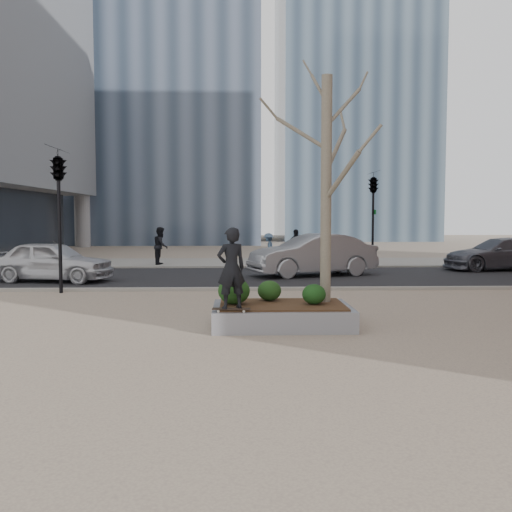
{
  "coord_description": "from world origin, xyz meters",
  "views": [
    {
      "loc": [
        0.01,
        -12.34,
        2.4
      ],
      "look_at": [
        0.5,
        2.0,
        1.4
      ],
      "focal_mm": 40.0,
      "sensor_mm": 36.0,
      "label": 1
    }
  ],
  "objects_px": {
    "skateboarder": "(231,268)",
    "planter": "(282,316)",
    "skateboard": "(231,310)",
    "police_car": "(52,261)"
  },
  "relations": [
    {
      "from": "planter",
      "to": "skateboarder",
      "type": "xyz_separation_m",
      "value": [
        -1.1,
        -0.8,
        1.13
      ]
    },
    {
      "from": "skateboard",
      "to": "skateboarder",
      "type": "relative_size",
      "value": 0.47
    },
    {
      "from": "skateboarder",
      "to": "police_car",
      "type": "height_order",
      "value": "skateboarder"
    },
    {
      "from": "skateboarder",
      "to": "police_car",
      "type": "xyz_separation_m",
      "value": [
        -6.65,
        9.44,
        -0.59
      ]
    },
    {
      "from": "skateboarder",
      "to": "planter",
      "type": "bearing_deg",
      "value": -164.38
    },
    {
      "from": "planter",
      "to": "police_car",
      "type": "height_order",
      "value": "police_car"
    },
    {
      "from": "skateboard",
      "to": "police_car",
      "type": "xyz_separation_m",
      "value": [
        -6.65,
        9.44,
        0.28
      ]
    },
    {
      "from": "skateboard",
      "to": "police_car",
      "type": "distance_m",
      "value": 11.55
    },
    {
      "from": "planter",
      "to": "police_car",
      "type": "xyz_separation_m",
      "value": [
        -7.75,
        8.65,
        0.54
      ]
    },
    {
      "from": "police_car",
      "to": "skateboard",
      "type": "bearing_deg",
      "value": -133.48
    }
  ]
}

